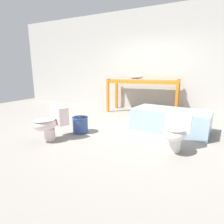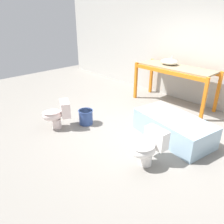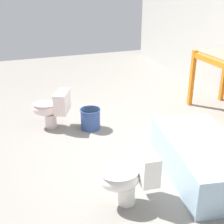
# 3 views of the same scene
# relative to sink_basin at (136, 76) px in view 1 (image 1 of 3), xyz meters

# --- Properties ---
(ground_plane) EXTENTS (12.00, 12.00, 0.00)m
(ground_plane) POSITION_rel_sink_basin_xyz_m (0.54, -1.74, -1.12)
(ground_plane) COLOR gray
(warehouse_wall_rear) EXTENTS (10.80, 0.08, 3.20)m
(warehouse_wall_rear) POSITION_rel_sink_basin_xyz_m (0.54, 0.51, 0.48)
(warehouse_wall_rear) COLOR beige
(warehouse_wall_rear) RESTS_ON ground_plane
(shelving_rack) EXTENTS (2.10, 0.79, 1.04)m
(shelving_rack) POSITION_rel_sink_basin_xyz_m (0.25, -0.06, -0.23)
(shelving_rack) COLOR orange
(shelving_rack) RESTS_ON ground_plane
(sink_basin) EXTENTS (0.47, 0.39, 0.23)m
(sink_basin) POSITION_rel_sink_basin_xyz_m (0.00, 0.00, 0.00)
(sink_basin) COLOR silver
(sink_basin) RESTS_ON shelving_rack
(bathtub_main) EXTENTS (1.66, 1.06, 0.46)m
(bathtub_main) POSITION_rel_sink_basin_xyz_m (1.23, -1.57, -0.85)
(bathtub_main) COLOR #99B7CC
(bathtub_main) RESTS_ON ground_plane
(toilet_near) EXTENTS (0.58, 0.68, 0.60)m
(toilet_near) POSITION_rel_sink_basin_xyz_m (-0.70, -3.02, -0.77)
(toilet_near) COLOR silver
(toilet_near) RESTS_ON ground_plane
(toilet_far) EXTENTS (0.42, 0.61, 0.60)m
(toilet_far) POSITION_rel_sink_basin_xyz_m (1.41, -2.59, -0.77)
(toilet_far) COLOR white
(toilet_far) RESTS_ON ground_plane
(bucket_white) EXTENTS (0.33, 0.33, 0.33)m
(bucket_white) POSITION_rel_sink_basin_xyz_m (-0.44, -2.47, -0.94)
(bucket_white) COLOR #334C8C
(bucket_white) RESTS_ON ground_plane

